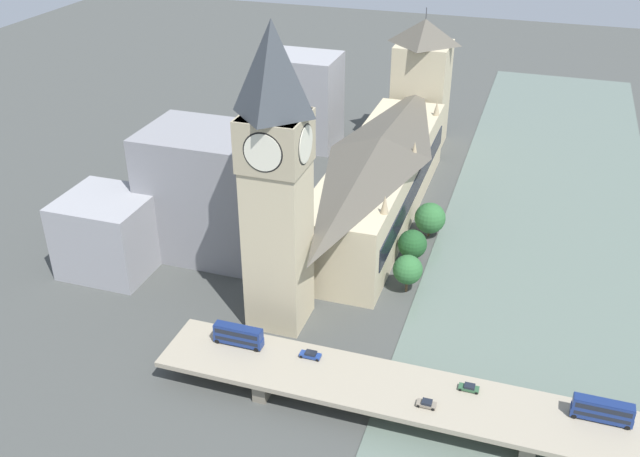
{
  "coord_description": "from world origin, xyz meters",
  "views": [
    {
      "loc": [
        -30.44,
        188.49,
        107.48
      ],
      "look_at": [
        18.39,
        39.1,
        19.75
      ],
      "focal_mm": 40.0,
      "sensor_mm": 36.0,
      "label": 1
    }
  ],
  "objects_px": {
    "clock_tower": "(276,176)",
    "road_bridge": "(531,422)",
    "double_decker_bus_mid": "(238,335)",
    "parliament_hall": "(380,178)",
    "car_southbound_lead": "(427,404)",
    "car_northbound_tail": "(310,355)",
    "car_northbound_mid": "(469,388)",
    "victoria_tower": "(421,84)",
    "double_decker_bus_lead": "(603,410)"
  },
  "relations": [
    {
      "from": "double_decker_bus_lead",
      "to": "car_northbound_mid",
      "type": "height_order",
      "value": "double_decker_bus_lead"
    },
    {
      "from": "double_decker_bus_mid",
      "to": "road_bridge",
      "type": "bearing_deg",
      "value": 177.24
    },
    {
      "from": "car_northbound_mid",
      "to": "double_decker_bus_lead",
      "type": "bearing_deg",
      "value": 178.51
    },
    {
      "from": "double_decker_bus_mid",
      "to": "double_decker_bus_lead",
      "type": "bearing_deg",
      "value": -179.76
    },
    {
      "from": "double_decker_bus_mid",
      "to": "car_northbound_tail",
      "type": "xyz_separation_m",
      "value": [
        -16.85,
        -0.74,
        -1.96
      ]
    },
    {
      "from": "road_bridge",
      "to": "car_northbound_mid",
      "type": "distance_m",
      "value": 13.74
    },
    {
      "from": "road_bridge",
      "to": "car_southbound_lead",
      "type": "relative_size",
      "value": 40.35
    },
    {
      "from": "parliament_hall",
      "to": "clock_tower",
      "type": "height_order",
      "value": "clock_tower"
    },
    {
      "from": "parliament_hall",
      "to": "double_decker_bus_mid",
      "type": "height_order",
      "value": "parliament_hall"
    },
    {
      "from": "double_decker_bus_lead",
      "to": "clock_tower",
      "type": "bearing_deg",
      "value": -14.71
    },
    {
      "from": "road_bridge",
      "to": "victoria_tower",
      "type": "bearing_deg",
      "value": -70.54
    },
    {
      "from": "parliament_hall",
      "to": "double_decker_bus_lead",
      "type": "height_order",
      "value": "parliament_hall"
    },
    {
      "from": "victoria_tower",
      "to": "car_southbound_lead",
      "type": "distance_m",
      "value": 155.25
    },
    {
      "from": "road_bridge",
      "to": "car_northbound_tail",
      "type": "relative_size",
      "value": 33.79
    },
    {
      "from": "double_decker_bus_mid",
      "to": "car_northbound_tail",
      "type": "bearing_deg",
      "value": -177.47
    },
    {
      "from": "parliament_hall",
      "to": "road_bridge",
      "type": "distance_m",
      "value": 99.06
    },
    {
      "from": "victoria_tower",
      "to": "road_bridge",
      "type": "xyz_separation_m",
      "value": [
        -52.17,
        147.64,
        -19.21
      ]
    },
    {
      "from": "clock_tower",
      "to": "car_northbound_tail",
      "type": "relative_size",
      "value": 15.85
    },
    {
      "from": "car_southbound_lead",
      "to": "car_northbound_tail",
      "type": "bearing_deg",
      "value": -14.84
    },
    {
      "from": "parliament_hall",
      "to": "double_decker_bus_lead",
      "type": "relative_size",
      "value": 8.56
    },
    {
      "from": "clock_tower",
      "to": "double_decker_bus_mid",
      "type": "height_order",
      "value": "clock_tower"
    },
    {
      "from": "double_decker_bus_mid",
      "to": "car_northbound_mid",
      "type": "xyz_separation_m",
      "value": [
        -51.51,
        -1.0,
        -2.04
      ]
    },
    {
      "from": "double_decker_bus_mid",
      "to": "car_southbound_lead",
      "type": "relative_size",
      "value": 2.91
    },
    {
      "from": "road_bridge",
      "to": "double_decker_bus_mid",
      "type": "relative_size",
      "value": 13.88
    },
    {
      "from": "road_bridge",
      "to": "double_decker_bus_lead",
      "type": "xyz_separation_m",
      "value": [
        -12.82,
        -3.43,
        3.76
      ]
    },
    {
      "from": "road_bridge",
      "to": "car_southbound_lead",
      "type": "xyz_separation_m",
      "value": [
        20.49,
        3.35,
        1.79
      ]
    },
    {
      "from": "clock_tower",
      "to": "road_bridge",
      "type": "height_order",
      "value": "clock_tower"
    },
    {
      "from": "clock_tower",
      "to": "double_decker_bus_lead",
      "type": "height_order",
      "value": "clock_tower"
    },
    {
      "from": "clock_tower",
      "to": "double_decker_bus_lead",
      "type": "bearing_deg",
      "value": 165.29
    },
    {
      "from": "car_northbound_mid",
      "to": "car_northbound_tail",
      "type": "height_order",
      "value": "car_northbound_tail"
    },
    {
      "from": "road_bridge",
      "to": "clock_tower",
      "type": "bearing_deg",
      "value": -20.4
    },
    {
      "from": "double_decker_bus_lead",
      "to": "car_southbound_lead",
      "type": "relative_size",
      "value": 2.96
    },
    {
      "from": "clock_tower",
      "to": "double_decker_bus_mid",
      "type": "relative_size",
      "value": 6.51
    },
    {
      "from": "clock_tower",
      "to": "road_bridge",
      "type": "relative_size",
      "value": 0.47
    },
    {
      "from": "clock_tower",
      "to": "victoria_tower",
      "type": "xyz_separation_m",
      "value": [
        -10.04,
        -124.51,
        -15.22
      ]
    },
    {
      "from": "victoria_tower",
      "to": "double_decker_bus_lead",
      "type": "distance_m",
      "value": 158.92
    },
    {
      "from": "double_decker_bus_mid",
      "to": "car_northbound_tail",
      "type": "distance_m",
      "value": 16.98
    },
    {
      "from": "victoria_tower",
      "to": "car_northbound_mid",
      "type": "xyz_separation_m",
      "value": [
        -39.18,
        143.53,
        -17.44
      ]
    },
    {
      "from": "car_southbound_lead",
      "to": "double_decker_bus_mid",
      "type": "bearing_deg",
      "value": -8.34
    },
    {
      "from": "victoria_tower",
      "to": "car_southbound_lead",
      "type": "height_order",
      "value": "victoria_tower"
    },
    {
      "from": "car_northbound_mid",
      "to": "car_northbound_tail",
      "type": "xyz_separation_m",
      "value": [
        34.66,
        0.26,
        0.08
      ]
    },
    {
      "from": "double_decker_bus_lead",
      "to": "double_decker_bus_mid",
      "type": "distance_m",
      "value": 77.32
    },
    {
      "from": "parliament_hall",
      "to": "car_southbound_lead",
      "type": "distance_m",
      "value": 92.96
    },
    {
      "from": "clock_tower",
      "to": "car_northbound_mid",
      "type": "relative_size",
      "value": 17.75
    },
    {
      "from": "parliament_hall",
      "to": "car_southbound_lead",
      "type": "height_order",
      "value": "parliament_hall"
    },
    {
      "from": "car_northbound_mid",
      "to": "victoria_tower",
      "type": "bearing_deg",
      "value": -74.73
    },
    {
      "from": "clock_tower",
      "to": "road_bridge",
      "type": "bearing_deg",
      "value": 159.6
    },
    {
      "from": "double_decker_bus_lead",
      "to": "car_northbound_mid",
      "type": "xyz_separation_m",
      "value": [
        25.81,
        -0.67,
        -2.0
      ]
    },
    {
      "from": "road_bridge",
      "to": "double_decker_bus_mid",
      "type": "distance_m",
      "value": 64.69
    },
    {
      "from": "parliament_hall",
      "to": "double_decker_bus_lead",
      "type": "xyz_separation_m",
      "value": [
        -64.93,
        80.38,
        -4.75
      ]
    }
  ]
}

